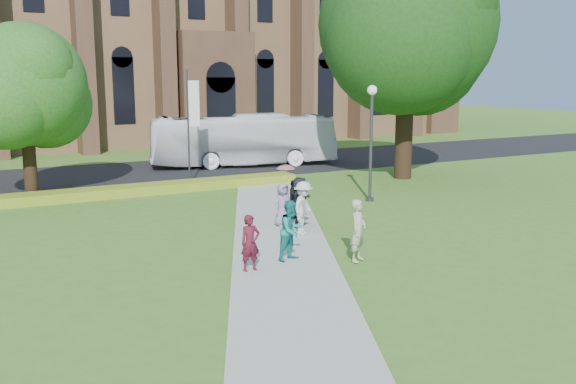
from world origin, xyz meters
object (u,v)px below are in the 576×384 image
large_tree (407,24)px  pedestrian_0 (250,243)px  tour_coach (243,140)px  streetlamp (371,129)px

large_tree → pedestrian_0: (-14.90, -11.59, -7.49)m
large_tree → tour_coach: size_ratio=1.13×
streetlamp → tour_coach: bearing=90.9°
streetlamp → pedestrian_0: (-9.40, -7.09, -2.43)m
streetlamp → tour_coach: (-0.22, 13.27, -1.65)m
large_tree → pedestrian_0: large_tree is taller
tour_coach → pedestrian_0: 22.35m
pedestrian_0 → streetlamp: bearing=36.9°
large_tree → pedestrian_0: bearing=-142.1°
tour_coach → large_tree: bearing=-133.4°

